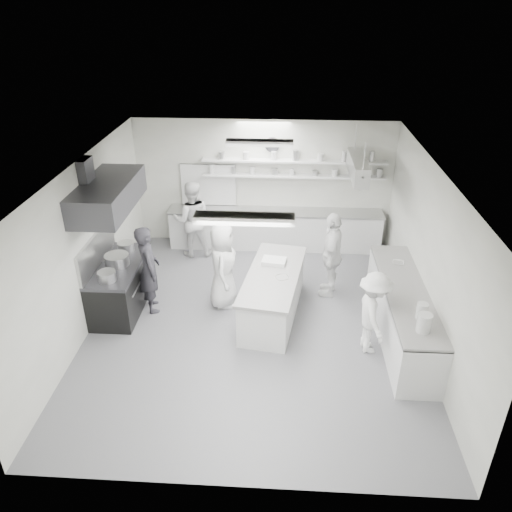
# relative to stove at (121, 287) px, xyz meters

# --- Properties ---
(floor) EXTENTS (6.00, 7.00, 0.02)m
(floor) POSITION_rel_stove_xyz_m (2.60, -0.40, -0.46)
(floor) COLOR gray
(floor) RESTS_ON ground
(ceiling) EXTENTS (6.00, 7.00, 0.02)m
(ceiling) POSITION_rel_stove_xyz_m (2.60, -0.40, 2.56)
(ceiling) COLOR white
(ceiling) RESTS_ON wall_back
(wall_back) EXTENTS (6.00, 0.04, 3.00)m
(wall_back) POSITION_rel_stove_xyz_m (2.60, 3.10, 1.05)
(wall_back) COLOR silver
(wall_back) RESTS_ON floor
(wall_front) EXTENTS (6.00, 0.04, 3.00)m
(wall_front) POSITION_rel_stove_xyz_m (2.60, -3.90, 1.05)
(wall_front) COLOR silver
(wall_front) RESTS_ON floor
(wall_left) EXTENTS (0.04, 7.00, 3.00)m
(wall_left) POSITION_rel_stove_xyz_m (-0.40, -0.40, 1.05)
(wall_left) COLOR silver
(wall_left) RESTS_ON floor
(wall_right) EXTENTS (0.04, 7.00, 3.00)m
(wall_right) POSITION_rel_stove_xyz_m (5.60, -0.40, 1.05)
(wall_right) COLOR silver
(wall_right) RESTS_ON floor
(stove) EXTENTS (0.80, 1.80, 0.90)m
(stove) POSITION_rel_stove_xyz_m (0.00, 0.00, 0.00)
(stove) COLOR black
(stove) RESTS_ON floor
(exhaust_hood) EXTENTS (0.85, 2.00, 0.50)m
(exhaust_hood) POSITION_rel_stove_xyz_m (0.00, -0.00, 1.90)
(exhaust_hood) COLOR #3A393F
(exhaust_hood) RESTS_ON wall_left
(back_counter) EXTENTS (5.00, 0.60, 0.92)m
(back_counter) POSITION_rel_stove_xyz_m (2.90, 2.80, 0.01)
(back_counter) COLOR silver
(back_counter) RESTS_ON floor
(shelf_lower) EXTENTS (4.20, 0.26, 0.04)m
(shelf_lower) POSITION_rel_stove_xyz_m (3.30, 2.97, 1.30)
(shelf_lower) COLOR silver
(shelf_lower) RESTS_ON wall_back
(shelf_upper) EXTENTS (4.20, 0.26, 0.04)m
(shelf_upper) POSITION_rel_stove_xyz_m (3.30, 2.97, 1.65)
(shelf_upper) COLOR silver
(shelf_upper) RESTS_ON wall_back
(pass_through_window) EXTENTS (1.30, 0.04, 1.00)m
(pass_through_window) POSITION_rel_stove_xyz_m (1.30, 3.08, 1.00)
(pass_through_window) COLOR black
(pass_through_window) RESTS_ON wall_back
(wall_clock) EXTENTS (0.32, 0.05, 0.32)m
(wall_clock) POSITION_rel_stove_xyz_m (2.80, 3.06, 2.00)
(wall_clock) COLOR silver
(wall_clock) RESTS_ON wall_back
(right_counter) EXTENTS (0.74, 3.30, 0.94)m
(right_counter) POSITION_rel_stove_xyz_m (5.25, -0.60, 0.02)
(right_counter) COLOR silver
(right_counter) RESTS_ON floor
(pot_rack) EXTENTS (0.30, 1.60, 0.40)m
(pot_rack) POSITION_rel_stove_xyz_m (4.60, 2.00, 1.85)
(pot_rack) COLOR #ACADAD
(pot_rack) RESTS_ON ceiling
(light_fixture_front) EXTENTS (1.30, 0.25, 0.10)m
(light_fixture_front) POSITION_rel_stove_xyz_m (2.60, -2.20, 2.49)
(light_fixture_front) COLOR silver
(light_fixture_front) RESTS_ON ceiling
(light_fixture_rear) EXTENTS (1.30, 0.25, 0.10)m
(light_fixture_rear) POSITION_rel_stove_xyz_m (2.60, 1.40, 2.49)
(light_fixture_rear) COLOR silver
(light_fixture_rear) RESTS_ON ceiling
(prep_island) EXTENTS (1.20, 2.41, 0.85)m
(prep_island) POSITION_rel_stove_xyz_m (2.94, -0.07, -0.02)
(prep_island) COLOR silver
(prep_island) RESTS_ON floor
(stove_pot) EXTENTS (0.45, 0.45, 0.26)m
(stove_pot) POSITION_rel_stove_xyz_m (0.00, -0.02, 0.59)
(stove_pot) COLOR #ACADAD
(stove_pot) RESTS_ON stove
(cook_stove) EXTENTS (0.63, 0.75, 1.75)m
(cook_stove) POSITION_rel_stove_xyz_m (0.59, -0.01, 0.43)
(cook_stove) COLOR #2D2B32
(cook_stove) RESTS_ON floor
(cook_back) EXTENTS (0.97, 0.82, 1.79)m
(cook_back) POSITION_rel_stove_xyz_m (1.01, 2.29, 0.45)
(cook_back) COLOR silver
(cook_back) RESTS_ON floor
(cook_island_left) EXTENTS (0.57, 0.85, 1.72)m
(cook_island_left) POSITION_rel_stove_xyz_m (1.97, 0.23, 0.41)
(cook_island_left) COLOR silver
(cook_island_left) RESTS_ON floor
(cook_island_right) EXTENTS (0.64, 1.11, 1.78)m
(cook_island_right) POSITION_rel_stove_xyz_m (4.08, 0.77, 0.44)
(cook_island_right) COLOR silver
(cook_island_right) RESTS_ON floor
(cook_right) EXTENTS (0.66, 1.03, 1.51)m
(cook_right) POSITION_rel_stove_xyz_m (4.64, -1.03, 0.30)
(cook_right) COLOR silver
(cook_right) RESTS_ON floor
(bowl_island_a) EXTENTS (0.31, 0.31, 0.06)m
(bowl_island_a) POSITION_rel_stove_xyz_m (3.11, -0.19, 0.43)
(bowl_island_a) COLOR #ACADAD
(bowl_island_a) RESTS_ON prep_island
(bowl_island_b) EXTENTS (0.20, 0.20, 0.06)m
(bowl_island_b) POSITION_rel_stove_xyz_m (3.05, 0.32, 0.43)
(bowl_island_b) COLOR silver
(bowl_island_b) RESTS_ON prep_island
(bowl_right) EXTENTS (0.26, 0.26, 0.05)m
(bowl_right) POSITION_rel_stove_xyz_m (5.29, 0.35, 0.52)
(bowl_right) COLOR silver
(bowl_right) RESTS_ON right_counter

